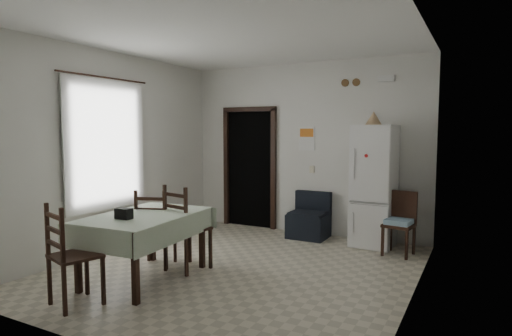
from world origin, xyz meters
The scene contains 25 objects.
ground centered at (0.00, 0.00, 0.00)m, with size 4.50×4.50×0.00m, color beige.
ceiling centered at (0.00, 0.00, 2.90)m, with size 4.20×4.50×0.02m, color white, non-canonical shape.
wall_back centered at (0.00, 2.25, 1.45)m, with size 4.20×0.02×2.90m, color silver, non-canonical shape.
wall_front centered at (0.00, -2.25, 1.45)m, with size 4.20×0.02×2.90m, color silver, non-canonical shape.
wall_left centered at (-2.10, 0.00, 1.45)m, with size 0.02×4.50×2.90m, color silver, non-canonical shape.
wall_right centered at (2.10, 0.00, 1.45)m, with size 0.02×4.50×2.90m, color silver, non-canonical shape.
doorway centered at (-1.05, 2.45, 1.06)m, with size 1.06×0.52×2.22m.
window_recess centered at (-2.15, -0.20, 1.55)m, with size 0.10×1.20×1.60m, color silver.
curtain centered at (-2.04, -0.20, 1.55)m, with size 0.02×1.45×1.85m, color silver.
curtain_rod centered at (-2.03, -0.20, 2.50)m, with size 0.02×0.02×1.60m, color black.
calendar centered at (0.05, 2.24, 1.62)m, with size 0.28×0.02×0.40m, color white.
calendar_image centered at (0.05, 2.23, 1.72)m, with size 0.24×0.01×0.14m, color orange.
light_switch centered at (0.15, 2.24, 1.10)m, with size 0.08×0.02×0.12m, color beige.
vent_left centered at (0.70, 2.23, 2.52)m, with size 0.12×0.12×0.03m, color brown.
vent_right centered at (0.88, 2.23, 2.52)m, with size 0.12×0.12×0.03m, color brown.
emergency_light centered at (1.35, 2.21, 2.55)m, with size 0.25×0.07×0.09m, color white.
fridge centered at (1.27, 1.93, 0.92)m, with size 0.60×0.60×1.84m, color white, non-canonical shape.
tan_cone centered at (1.23, 1.94, 1.94)m, with size 0.25×0.25×0.20m, color tan.
navy_seat centered at (0.22, 1.93, 0.37)m, with size 0.61×0.59×0.74m, color black, non-canonical shape.
corner_chair centered at (1.70, 1.59, 0.45)m, with size 0.39×0.39×0.90m, color black, non-canonical shape.
dining_table centered at (-0.77, -0.84, 0.39)m, with size 0.98×1.49×0.78m, color beige, non-canonical shape.
black_bag centered at (-0.79, -1.14, 0.83)m, with size 0.18×0.11×0.12m, color black.
dining_chair_far_left centered at (-0.99, -0.39, 0.51)m, with size 0.43×0.43×1.01m, color black, non-canonical shape.
dining_chair_far_right centered at (-0.55, -0.30, 0.54)m, with size 0.46×0.46×1.08m, color black, non-canonical shape.
dining_chair_near_head centered at (-0.86, -1.74, 0.52)m, with size 0.44×0.44×1.04m, color black, non-canonical shape.
Camera 1 is at (2.71, -4.58, 1.75)m, focal length 30.00 mm.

